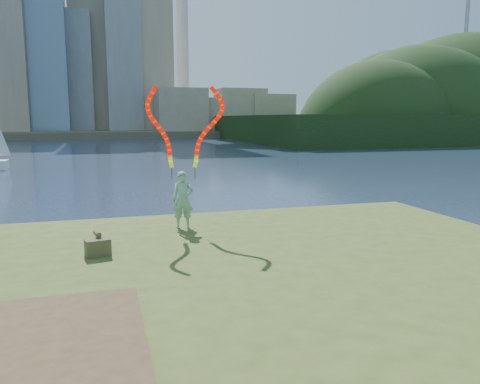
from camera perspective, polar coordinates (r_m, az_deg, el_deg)
name	(u,v)px	position (r m, az deg, el deg)	size (l,w,h in m)	color
ground	(161,294)	(9.88, -9.57, -12.19)	(320.00, 320.00, 0.00)	#1A2741
grassy_knoll	(179,326)	(7.65, -7.45, -15.89)	(20.00, 18.00, 0.80)	#3B4B1B
dirt_patch	(12,343)	(6.66, -26.03, -16.22)	(3.20, 3.00, 0.02)	#47331E
far_shore	(106,132)	(104.21, -16.04, 6.99)	(320.00, 40.00, 1.20)	#4F493A
wooded_hill	(456,138)	(91.99, 24.88, 6.02)	(78.00, 50.00, 63.00)	black
woman_with_ribbons	(183,171)	(11.76, -7.00, 2.61)	(1.92, 0.56, 3.85)	#17713C
canvas_bag	(98,246)	(9.92, -16.95, -6.36)	(0.54, 0.60, 0.46)	#443C22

